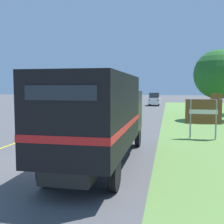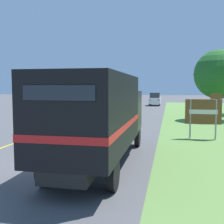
{
  "view_description": "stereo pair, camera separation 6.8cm",
  "coord_description": "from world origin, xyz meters",
  "px_view_note": "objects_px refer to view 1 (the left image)",
  "views": [
    {
      "loc": [
        4.22,
        -10.36,
        2.93
      ],
      "look_at": [
        0.3,
        9.06,
        1.2
      ],
      "focal_mm": 45.0,
      "sensor_mm": 36.0,
      "label": 1
    },
    {
      "loc": [
        4.29,
        -10.34,
        2.93
      ],
      "look_at": [
        0.3,
        9.06,
        1.2
      ],
      "focal_mm": 45.0,
      "sensor_mm": 36.0,
      "label": 2
    }
  ],
  "objects_px": {
    "horse_trailer_truck": "(100,115)",
    "highway_sign": "(204,112)",
    "roadside_tree_mid": "(219,74)",
    "lead_car_white_ahead": "(154,99)",
    "lead_car_white": "(111,106)"
  },
  "relations": [
    {
      "from": "horse_trailer_truck",
      "to": "highway_sign",
      "type": "bearing_deg",
      "value": 55.29
    },
    {
      "from": "highway_sign",
      "to": "roadside_tree_mid",
      "type": "xyz_separation_m",
      "value": [
        2.35,
        9.99,
        2.57
      ]
    },
    {
      "from": "lead_car_white_ahead",
      "to": "highway_sign",
      "type": "height_order",
      "value": "highway_sign"
    },
    {
      "from": "lead_car_white",
      "to": "lead_car_white_ahead",
      "type": "xyz_separation_m",
      "value": [
        3.57,
        17.84,
        0.04
      ]
    },
    {
      "from": "highway_sign",
      "to": "roadside_tree_mid",
      "type": "distance_m",
      "value": 10.58
    },
    {
      "from": "lead_car_white_ahead",
      "to": "highway_sign",
      "type": "relative_size",
      "value": 1.66
    },
    {
      "from": "lead_car_white_ahead",
      "to": "lead_car_white",
      "type": "bearing_deg",
      "value": -101.3
    },
    {
      "from": "horse_trailer_truck",
      "to": "roadside_tree_mid",
      "type": "xyz_separation_m",
      "value": [
        6.84,
        16.47,
        2.2
      ]
    },
    {
      "from": "lead_car_white",
      "to": "lead_car_white_ahead",
      "type": "distance_m",
      "value": 18.19
    },
    {
      "from": "lead_car_white",
      "to": "highway_sign",
      "type": "xyz_separation_m",
      "value": [
        7.82,
        -11.84,
        0.54
      ]
    },
    {
      "from": "lead_car_white",
      "to": "highway_sign",
      "type": "relative_size",
      "value": 1.62
    },
    {
      "from": "lead_car_white_ahead",
      "to": "roadside_tree_mid",
      "type": "distance_m",
      "value": 20.99
    },
    {
      "from": "lead_car_white",
      "to": "highway_sign",
      "type": "height_order",
      "value": "highway_sign"
    },
    {
      "from": "roadside_tree_mid",
      "to": "lead_car_white",
      "type": "bearing_deg",
      "value": 169.7
    },
    {
      "from": "lead_car_white_ahead",
      "to": "roadside_tree_mid",
      "type": "relative_size",
      "value": 0.69
    }
  ]
}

